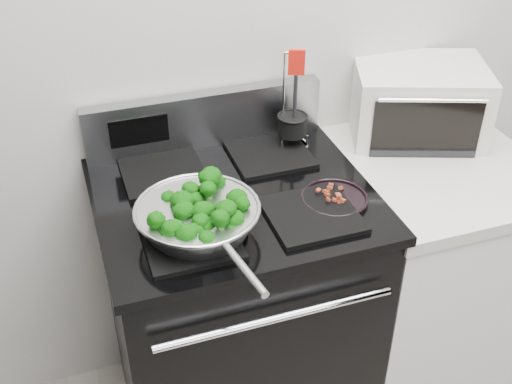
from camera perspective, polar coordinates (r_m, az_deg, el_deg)
name	(u,v)px	position (r m, az deg, el deg)	size (l,w,h in m)	color
back_wall	(292,9)	(2.04, 3.23, 15.92)	(4.00, 0.02, 2.70)	silver
gas_range	(236,310)	(2.14, -1.77, -10.43)	(0.79, 0.69, 1.13)	black
counter	(419,272)	(2.39, 14.29, -6.89)	(0.62, 0.68, 0.92)	white
skillet	(198,217)	(1.67, -5.17, -2.25)	(0.33, 0.52, 0.07)	silver
broccoli_pile	(197,211)	(1.66, -5.24, -1.68)	(0.26, 0.26, 0.09)	black
bacon_plate	(335,196)	(1.82, 7.00, -0.31)	(0.19, 0.19, 0.04)	black
utensil_holder	(292,130)	(2.04, 3.24, 5.55)	(0.11, 0.11, 0.33)	silver
toaster_oven	(418,101)	(2.22, 14.17, 7.85)	(0.51, 0.44, 0.24)	silver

